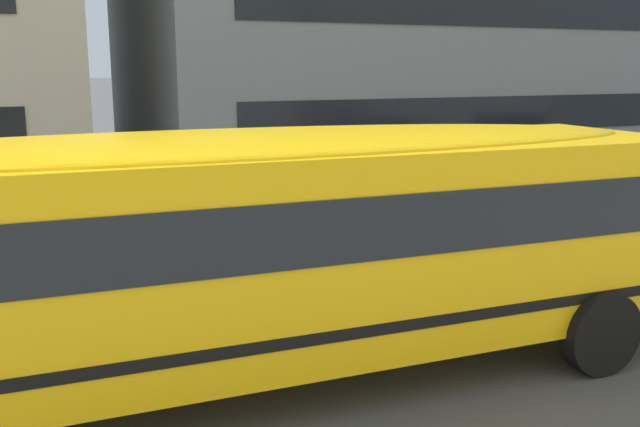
# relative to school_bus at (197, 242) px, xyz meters

# --- Properties ---
(ground_plane) EXTENTS (400.00, 400.00, 0.00)m
(ground_plane) POSITION_rel_school_bus_xyz_m (3.16, 1.94, -1.65)
(ground_plane) COLOR #4C4C4F
(sidewalk_far) EXTENTS (120.00, 3.00, 0.01)m
(sidewalk_far) POSITION_rel_school_bus_xyz_m (3.16, 9.85, -1.64)
(sidewalk_far) COLOR gray
(sidewalk_far) RESTS_ON ground_plane
(lane_centreline) EXTENTS (110.00, 0.16, 0.01)m
(lane_centreline) POSITION_rel_school_bus_xyz_m (3.16, 1.94, -1.64)
(lane_centreline) COLOR silver
(lane_centreline) RESTS_ON ground_plane
(school_bus) EXTENTS (12.47, 3.21, 2.77)m
(school_bus) POSITION_rel_school_bus_xyz_m (0.00, 0.00, 0.00)
(school_bus) COLOR yellow
(school_bus) RESTS_ON ground_plane
(parked_car_white_end_of_row) EXTENTS (3.92, 1.93, 1.64)m
(parked_car_white_end_of_row) POSITION_rel_school_bus_xyz_m (10.40, 7.19, -0.80)
(parked_car_white_end_of_row) COLOR silver
(parked_car_white_end_of_row) RESTS_ON ground_plane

